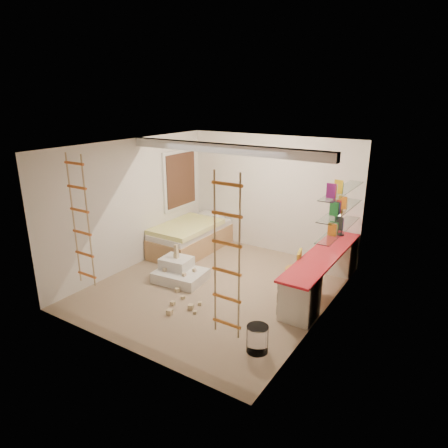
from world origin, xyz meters
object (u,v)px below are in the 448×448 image
Objects in this scene: bed at (191,237)px; desk at (322,272)px; play_platform at (179,272)px; swivel_chair at (297,280)px.

desk is at bearing -6.49° from bed.
desk is 1.40× the size of bed.
desk is at bearing 21.51° from play_platform.
desk reaches higher than play_platform.
swivel_chair is at bearing -14.25° from bed.
bed is at bearing 165.75° from swivel_chair.
swivel_chair is at bearing -130.78° from desk.
swivel_chair reaches higher than desk.
desk is 2.85× the size of play_platform.
desk reaches higher than bed.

